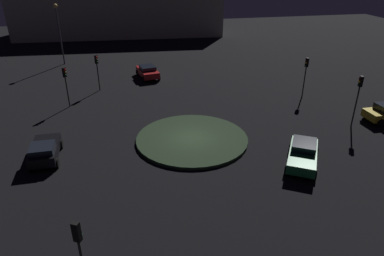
{
  "coord_description": "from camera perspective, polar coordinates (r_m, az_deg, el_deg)",
  "views": [
    {
      "loc": [
        23.95,
        -5.11,
        13.14
      ],
      "look_at": [
        0.0,
        0.0,
        1.09
      ],
      "focal_mm": 32.6,
      "sensor_mm": 36.0,
      "label": 1
    }
  ],
  "objects": [
    {
      "name": "car_green",
      "position": [
        25.58,
        17.69,
        -4.04
      ],
      "size": [
        4.76,
        3.88,
        1.49
      ],
      "rotation": [
        0.0,
        0.0,
        -0.55
      ],
      "color": "#1E7238",
      "rests_on": "ground_plane"
    },
    {
      "name": "traffic_light_southeast",
      "position": [
        15.3,
        -17.93,
        -17.69
      ],
      "size": [
        0.4,
        0.37,
        3.98
      ],
      "rotation": [
        0.0,
        0.0,
        2.62
      ],
      "color": "#2D2D2D",
      "rests_on": "ground_plane"
    },
    {
      "name": "roundabout_island",
      "position": [
        27.73,
        -0.0,
        -1.79
      ],
      "size": [
        8.85,
        8.85,
        0.24
      ],
      "primitive_type": "cylinder",
      "color": "#263823",
      "rests_on": "ground_plane"
    },
    {
      "name": "traffic_light_northwest",
      "position": [
        37.4,
        18.11,
        9.07
      ],
      "size": [
        0.37,
        0.4,
        4.11
      ],
      "rotation": [
        0.0,
        0.0,
        -1.08
      ],
      "color": "#2D2D2D",
      "rests_on": "ground_plane"
    },
    {
      "name": "streetlamp_southwest",
      "position": [
        50.32,
        -21.03,
        15.51
      ],
      "size": [
        0.54,
        0.54,
        7.81
      ],
      "color": "#4C4C51",
      "rests_on": "ground_plane"
    },
    {
      "name": "traffic_light_southwest_near",
      "position": [
        35.17,
        -19.98,
        7.51
      ],
      "size": [
        0.38,
        0.39,
        3.91
      ],
      "rotation": [
        0.0,
        0.0,
        0.83
      ],
      "color": "#2D2D2D",
      "rests_on": "ground_plane"
    },
    {
      "name": "traffic_light_southwest",
      "position": [
        38.86,
        -15.27,
        9.83
      ],
      "size": [
        0.4,
        0.37,
        3.89
      ],
      "rotation": [
        0.0,
        0.0,
        0.51
      ],
      "color": "#2D2D2D",
      "rests_on": "ground_plane"
    },
    {
      "name": "store_building",
      "position": [
        69.6,
        -11.69,
        18.5
      ],
      "size": [
        14.82,
        37.39,
        8.83
      ],
      "rotation": [
        0.0,
        0.0,
        4.64
      ],
      "color": "#B7B299",
      "rests_on": "ground_plane"
    },
    {
      "name": "car_red",
      "position": [
        42.71,
        -7.27,
        9.17
      ],
      "size": [
        4.31,
        2.69,
        1.46
      ],
      "rotation": [
        0.0,
        0.0,
        6.46
      ],
      "color": "red",
      "rests_on": "ground_plane"
    },
    {
      "name": "car_black",
      "position": [
        26.98,
        -22.97,
        -3.37
      ],
      "size": [
        3.94,
        2.07,
        1.47
      ],
      "rotation": [
        0.0,
        0.0,
        3.16
      ],
      "color": "black",
      "rests_on": "ground_plane"
    },
    {
      "name": "traffic_light_north",
      "position": [
        31.96,
        25.58,
        5.42
      ],
      "size": [
        0.31,
        0.36,
        4.48
      ],
      "rotation": [
        0.0,
        0.0,
        -1.59
      ],
      "color": "#2D2D2D",
      "rests_on": "ground_plane"
    },
    {
      "name": "ground_plane",
      "position": [
        27.79,
        -0.0,
        -2.01
      ],
      "size": [
        115.53,
        115.53,
        0.0
      ],
      "primitive_type": "plane",
      "color": "black"
    }
  ]
}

